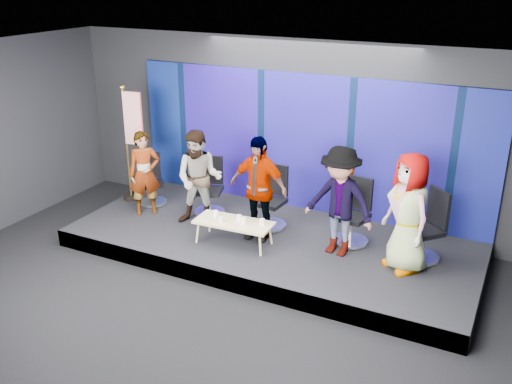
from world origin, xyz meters
TOP-DOWN VIEW (x-y plane):
  - ground at (0.00, 0.00)m, footprint 10.00×10.00m
  - room_walls at (0.00, 0.00)m, footprint 10.02×8.02m
  - riser at (0.00, 2.50)m, footprint 7.00×3.00m
  - backdrop at (0.00, 3.95)m, footprint 7.00×0.08m
  - chair_a at (-2.75, 2.83)m, footprint 0.78×0.78m
  - panelist_a at (-2.55, 2.37)m, footprint 0.69×0.67m
  - chair_b at (-1.48, 2.91)m, footprint 0.76×0.76m
  - panelist_b at (-1.38, 2.42)m, footprint 1.01×0.88m
  - chair_c at (-0.19, 2.89)m, footprint 0.67×0.67m
  - panelist_c at (-0.20, 2.39)m, footprint 1.09×0.50m
  - chair_d at (1.32, 2.94)m, footprint 0.72×0.72m
  - panelist_d at (1.22, 2.44)m, footprint 1.26×0.84m
  - chair_e at (2.52, 2.87)m, footprint 0.92×0.92m
  - panelist_e at (2.31, 2.40)m, footprint 1.08×1.06m
  - coffee_table at (-0.45, 1.97)m, footprint 1.34×0.62m
  - mug_a at (-0.82, 2.01)m, footprint 0.09×0.09m
  - mug_b at (-0.63, 1.86)m, footprint 0.08×0.08m
  - mug_c at (-0.38, 2.04)m, footprint 0.09×0.09m
  - mug_d at (-0.26, 1.96)m, footprint 0.09×0.09m
  - mug_e at (0.03, 2.08)m, footprint 0.08×0.08m
  - flag_stand at (-3.13, 2.79)m, footprint 0.53×0.31m

SIDE VIEW (x-z plane):
  - ground at x=0.00m, z-range 0.00..0.00m
  - riser at x=0.00m, z-range 0.00..0.30m
  - chair_a at x=-2.75m, z-range 0.13..1.12m
  - chair_b at x=-1.48m, z-range 0.12..1.19m
  - chair_c at x=-0.19m, z-range 0.11..1.23m
  - chair_d at x=1.32m, z-range 0.11..1.23m
  - coffee_table at x=-0.45m, z-range 0.47..0.88m
  - chair_e at x=2.52m, z-range 0.10..1.26m
  - mug_b at x=-0.63m, z-range 0.71..0.80m
  - mug_e at x=0.03m, z-range 0.71..0.81m
  - mug_c at x=-0.38m, z-range 0.71..0.81m
  - mug_a at x=-0.82m, z-range 0.71..0.81m
  - mug_d at x=-0.26m, z-range 0.71..0.81m
  - panelist_a at x=-2.55m, z-range 0.30..1.89m
  - panelist_b at x=-1.38m, z-range 0.30..2.05m
  - panelist_c at x=-0.20m, z-range 0.30..2.12m
  - panelist_d at x=1.22m, z-range 0.30..2.12m
  - panelist_e at x=2.31m, z-range 0.30..2.18m
  - flag_stand at x=-3.13m, z-range 0.37..2.69m
  - backdrop at x=0.00m, z-range 0.30..2.90m
  - room_walls at x=0.00m, z-range 0.67..4.18m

